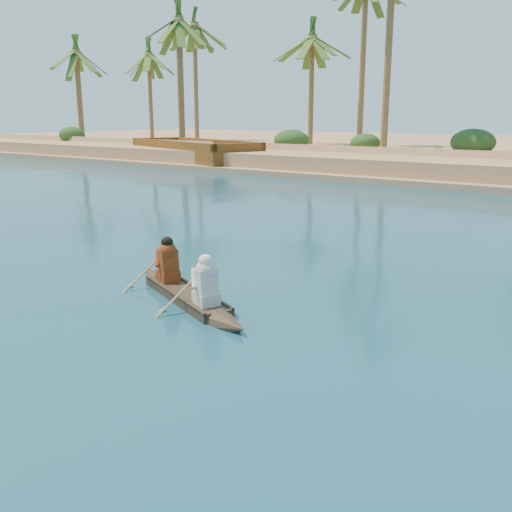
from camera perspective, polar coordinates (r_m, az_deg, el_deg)
The scene contains 3 objects.
ground at distance 9.35m, azimuth 13.26°, elevation -10.66°, with size 160.00×160.00×0.00m, color #0C344F.
canoe at distance 12.20m, azimuth -7.01°, elevation -3.19°, with size 4.88×2.53×1.38m.
barge_left at distance 46.84m, azimuth -6.24°, elevation 10.08°, with size 14.24×8.50×2.25m.
Camera 1 is at (3.23, -7.89, 3.82)m, focal length 40.00 mm.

